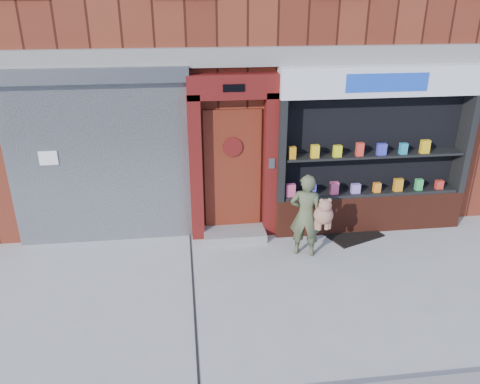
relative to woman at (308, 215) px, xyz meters
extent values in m
plane|color=#9E9E99|center=(-0.39, -0.99, -0.73)|extent=(80.00, 80.00, 0.00)
cube|color=gray|center=(-0.39, 0.93, 2.42)|extent=(12.00, 0.16, 0.30)
cube|color=gray|center=(-3.39, 0.95, 0.67)|extent=(3.00, 0.10, 2.80)
cube|color=slate|center=(-3.39, 0.89, 2.19)|extent=(3.10, 0.30, 0.24)
cube|color=white|center=(-4.19, 0.88, 0.87)|extent=(0.30, 0.01, 0.24)
cube|color=#510F0E|center=(-1.79, 0.87, 0.57)|extent=(0.22, 0.28, 2.60)
cube|color=#510F0E|center=(-0.49, 0.87, 0.57)|extent=(0.22, 0.28, 2.60)
cube|color=#510F0E|center=(-1.14, 0.87, 1.97)|extent=(1.50, 0.28, 0.40)
cube|color=black|center=(-1.14, 0.72, 1.97)|extent=(0.35, 0.01, 0.12)
cube|color=#611F11|center=(-1.14, 0.98, 0.47)|extent=(1.00, 0.06, 2.20)
cylinder|color=black|center=(-1.14, 0.94, 0.92)|extent=(0.28, 0.02, 0.28)
cylinder|color=#510F0E|center=(-1.14, 0.93, 0.92)|extent=(0.34, 0.02, 0.34)
cube|color=gray|center=(-1.14, 0.71, -0.66)|extent=(1.10, 0.55, 0.15)
cube|color=slate|center=(-0.49, 0.72, 0.67)|extent=(0.10, 0.02, 0.18)
cube|color=#572214|center=(1.36, 0.81, -0.38)|extent=(3.50, 0.40, 0.70)
cube|color=black|center=(-0.33, 0.81, 0.87)|extent=(0.12, 0.40, 1.80)
cube|color=black|center=(3.05, 0.81, 0.87)|extent=(0.12, 0.40, 1.80)
cube|color=black|center=(1.36, 0.99, 0.87)|extent=(3.30, 0.03, 1.80)
cube|color=black|center=(1.36, 0.81, 0.00)|extent=(3.20, 0.36, 0.06)
cube|color=black|center=(1.36, 0.81, 0.72)|extent=(3.20, 0.36, 0.04)
cube|color=white|center=(1.36, 0.81, 2.02)|extent=(3.50, 0.40, 0.50)
cube|color=#183FB5|center=(1.36, 0.60, 2.02)|extent=(1.40, 0.01, 0.30)
cube|color=#D5477B|center=(-0.14, 0.73, 0.15)|extent=(0.17, 0.09, 0.23)
cube|color=#3B3AC7|center=(0.26, 0.73, 0.14)|extent=(0.12, 0.09, 0.22)
cube|color=#EE4F80|center=(0.66, 0.73, 0.14)|extent=(0.15, 0.09, 0.23)
cube|color=#9B78D8|center=(1.06, 0.73, 0.12)|extent=(0.16, 0.09, 0.18)
cube|color=orange|center=(1.46, 0.73, 0.12)|extent=(0.13, 0.09, 0.18)
cube|color=orange|center=(1.86, 0.73, 0.15)|extent=(0.16, 0.09, 0.24)
cube|color=green|center=(2.26, 0.73, 0.13)|extent=(0.13, 0.09, 0.21)
cube|color=red|center=(2.66, 0.73, 0.11)|extent=(0.13, 0.09, 0.16)
cube|color=orange|center=(-0.14, 0.73, 0.85)|extent=(0.12, 0.09, 0.21)
cube|color=yellow|center=(0.26, 0.73, 0.85)|extent=(0.14, 0.09, 0.23)
cube|color=yellow|center=(0.66, 0.73, 0.84)|extent=(0.14, 0.09, 0.20)
cube|color=red|center=(1.06, 0.73, 0.86)|extent=(0.12, 0.09, 0.23)
cube|color=#393BC5|center=(1.46, 0.73, 0.84)|extent=(0.16, 0.09, 0.20)
cube|color=teal|center=(1.86, 0.73, 0.84)|extent=(0.13, 0.09, 0.20)
cube|color=yellow|center=(2.26, 0.73, 0.86)|extent=(0.16, 0.09, 0.24)
imported|color=#4B5337|center=(-0.04, 0.02, -0.01)|extent=(0.61, 0.50, 1.44)
sphere|color=#935F49|center=(0.23, -0.08, 0.03)|extent=(0.32, 0.32, 0.32)
sphere|color=#935F49|center=(0.23, -0.13, 0.22)|extent=(0.21, 0.21, 0.21)
sphere|color=#935F49|center=(0.16, -0.13, 0.31)|extent=(0.07, 0.07, 0.07)
sphere|color=#935F49|center=(0.29, -0.13, 0.31)|extent=(0.07, 0.07, 0.07)
cylinder|color=#935F49|center=(0.12, -0.08, -0.13)|extent=(0.07, 0.07, 0.19)
cylinder|color=#935F49|center=(0.33, -0.08, -0.13)|extent=(0.07, 0.07, 0.19)
cylinder|color=#935F49|center=(0.16, -0.10, -0.13)|extent=(0.07, 0.07, 0.19)
cylinder|color=#935F49|center=(0.29, -0.10, -0.13)|extent=(0.07, 0.07, 0.19)
cube|color=black|center=(1.02, 0.56, -0.72)|extent=(1.14, 0.97, 0.02)
camera|label=1|loc=(-1.98, -6.71, 3.37)|focal=35.00mm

